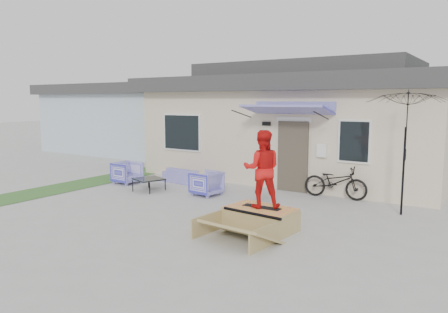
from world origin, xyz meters
The scene contains 13 objects.
ground centered at (0.00, 0.00, 0.00)m, with size 90.00×90.00×0.00m, color #A9A8A5.
grass_strip centered at (-5.20, 2.00, 0.00)m, with size 1.40×8.00×0.01m, color #34642C.
house centered at (0.00, 7.99, 1.94)m, with size 10.80×8.49×4.10m.
neighbor_house centered at (-10.50, 10.00, 1.78)m, with size 8.60×7.60×3.50m.
loveseat centered at (-2.45, 3.76, 0.33)m, with size 1.68×0.49×0.66m, color #2525AA.
armchair_left centered at (-4.03, 2.63, 0.40)m, with size 0.77×0.72×0.79m, color #2525AA.
armchair_right centered at (-0.85, 2.62, 0.38)m, with size 0.75×0.70×0.77m, color #2525AA.
coffee_table centered at (-2.64, 2.17, 0.19)m, with size 0.77×0.77×0.38m, color black.
bicycle centered at (2.37, 4.30, 0.57)m, with size 0.62×1.77×1.13m, color black.
patio_umbrella centered at (4.27, 3.47, 1.75)m, with size 2.12×2.00×2.20m.
skate_ramp centered at (2.01, 0.59, 0.23)m, with size 1.39×1.85×0.46m, color #9C8651, non-canonical shape.
skateboard centered at (2.01, 0.64, 0.49)m, with size 0.85×0.21×0.05m, color black.
skater centered at (2.01, 0.64, 1.33)m, with size 0.79×0.61×1.63m, color red.
Camera 1 is at (6.13, -7.11, 2.72)m, focal length 34.09 mm.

